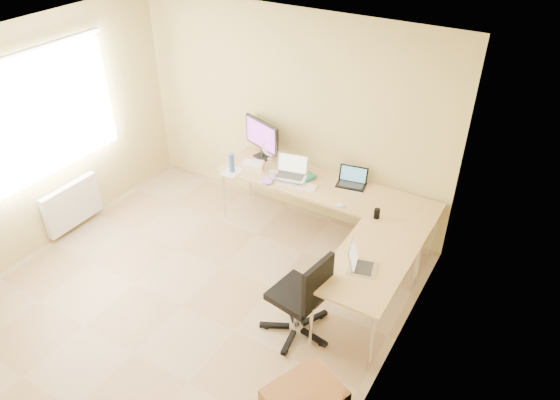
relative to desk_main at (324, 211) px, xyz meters
The scene contains 24 objects.
floor 2.02m from the desk_main, 111.40° to the right, with size 4.50×4.50×0.00m, color tan.
ceiling 2.99m from the desk_main, 111.40° to the right, with size 4.50×4.50×0.00m, color white.
wall_back 1.25m from the desk_main, 151.11° to the left, with size 4.50×4.50×0.00m, color #CCBC79.
wall_left 3.50m from the desk_main, 146.78° to the right, with size 4.50×4.50×0.00m, color #CCBC79.
wall_right 2.49m from the desk_main, 53.38° to the right, with size 4.50×4.50×0.00m, color #CCBC79.
desk_main is the anchor object (origin of this frame).
desk_return 1.40m from the desk_main, 45.73° to the right, with size 0.70×1.30×0.73m, color tan.
monitor 1.20m from the desk_main, 168.69° to the left, with size 0.60×0.19×0.52m, color black.
book_stack 0.51m from the desk_main, behind, with size 0.22×0.30×0.05m, color teal.
laptop_center 0.69m from the desk_main, 165.72° to the right, with size 0.39×0.30×0.25m, color silver.
laptop_black 0.56m from the desk_main, 32.63° to the left, with size 0.34×0.25×0.21m, color black.
keyboard 0.51m from the desk_main, 149.75° to the right, with size 0.49×0.14×0.02m, color white.
mouse 0.59m from the desk_main, 41.19° to the right, with size 0.11×0.07×0.04m, color silver.
mug 0.77m from the desk_main, 167.33° to the right, with size 0.09×0.09×0.08m, color white.
cd_stack 0.79m from the desk_main, 154.34° to the right, with size 0.14×0.14×0.03m, color #A4A6C1.
water_bottle 1.26m from the desk_main, 165.20° to the right, with size 0.07×0.07×0.25m, color #3658A1.
papers 1.22m from the desk_main, 165.20° to the right, with size 0.18×0.26×0.01m, color white.
white_box 1.03m from the desk_main, behind, with size 0.25×0.18×0.09m, color white.
desk_fan 1.03m from the desk_main, 167.13° to the left, with size 0.20×0.20×0.26m, color silver.
black_cup 0.91m from the desk_main, 21.50° to the right, with size 0.06×0.06×0.11m, color black.
laptop_return 1.55m from the desk_main, 49.94° to the right, with size 0.25×0.31×0.21m, color silver.
office_chair 1.59m from the desk_main, 72.71° to the right, with size 0.60×0.60×1.00m, color black.
radiator 3.11m from the desk_main, 152.24° to the right, with size 0.09×0.80×0.55m, color white.
window 3.35m from the desk_main, 152.41° to the right, with size 0.10×1.80×1.40m, color white.
Camera 1 is at (2.90, -2.84, 3.96)m, focal length 33.28 mm.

